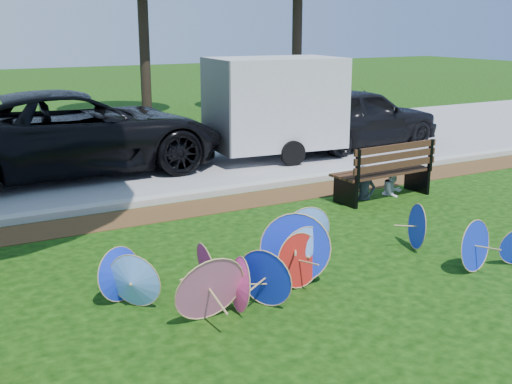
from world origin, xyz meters
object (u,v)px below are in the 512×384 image
person_left (365,167)px  person_right (394,169)px  park_bench (381,170)px  dark_pickup (357,117)px  parasol_pile (271,263)px  black_van (74,133)px  cargo_trailer (275,103)px

person_left → person_right: bearing=10.9°
park_bench → person_left: person_left is taller
person_right → dark_pickup: bearing=48.5°
parasol_pile → black_van: black_van is taller
person_left → person_right: size_ratio=1.20×
dark_pickup → park_bench: dark_pickup is taller
parasol_pile → dark_pickup: bearing=46.2°
cargo_trailer → person_left: bearing=-91.2°
parasol_pile → person_left: size_ratio=6.19×
parasol_pile → cargo_trailer: (4.27, 7.06, 1.00)m
parasol_pile → black_van: bearing=93.4°
dark_pickup → person_right: 5.00m
dark_pickup → park_bench: bearing=142.8°
dark_pickup → cargo_trailer: size_ratio=1.55×
black_van → person_left: 6.45m
dark_pickup → cargo_trailer: (-2.67, -0.18, 0.57)m
park_bench → dark_pickup: bearing=53.8°
parasol_pile → park_bench: (4.12, 2.85, 0.16)m
black_van → person_right: black_van is taller
person_left → parasol_pile: bearing=-131.6°
parasol_pile → person_right: bearing=33.0°
dark_pickup → black_van: bearing=81.5°
park_bench → person_right: size_ratio=1.98×
dark_pickup → cargo_trailer: bearing=89.4°
park_bench → person_right: park_bench is taller
park_bench → person_left: (-0.35, 0.05, 0.08)m
cargo_trailer → person_left: (-0.50, -4.16, -0.75)m
parasol_pile → park_bench: park_bench is taller
cargo_trailer → person_right: bearing=-81.5°
parasol_pile → cargo_trailer: cargo_trailer is taller
black_van → person_right: bearing=-134.8°
person_left → park_bench: bearing=2.7°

